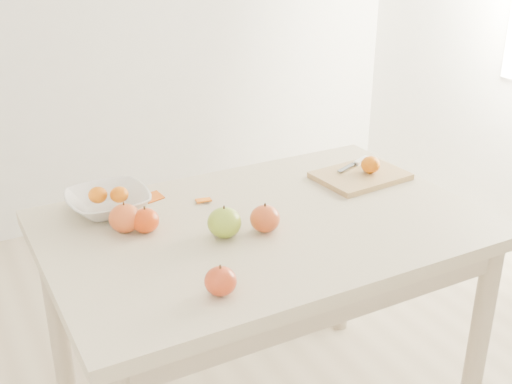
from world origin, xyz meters
name	(u,v)px	position (x,y,z in m)	size (l,w,h in m)	color
table	(264,252)	(0.00, 0.00, 0.65)	(1.20, 0.80, 0.75)	beige
cutting_board	(360,176)	(0.42, 0.13, 0.76)	(0.28, 0.20, 0.02)	tan
board_tangerine	(371,165)	(0.45, 0.12, 0.80)	(0.06, 0.06, 0.05)	#CD6107
fruit_bowl	(108,202)	(-0.36, 0.27, 0.78)	(0.23, 0.23, 0.06)	silver
bowl_tangerine_near	(98,195)	(-0.39, 0.28, 0.80)	(0.05, 0.05, 0.05)	#D16507
bowl_tangerine_far	(119,194)	(-0.33, 0.25, 0.80)	(0.05, 0.05, 0.05)	#D56407
orange_peel_a	(153,198)	(-0.22, 0.29, 0.75)	(0.06, 0.04, 0.00)	#C54F0D
orange_peel_b	(204,201)	(-0.10, 0.20, 0.75)	(0.04, 0.04, 0.00)	orange
paring_knife	(359,162)	(0.47, 0.20, 0.78)	(0.16, 0.08, 0.01)	white
apple_green	(224,223)	(-0.14, -0.03, 0.79)	(0.09, 0.09, 0.08)	olive
apple_red_e	(265,219)	(-0.03, -0.05, 0.79)	(0.08, 0.08, 0.07)	#9A200C
apple_red_b	(145,220)	(-0.31, 0.10, 0.78)	(0.07, 0.07, 0.07)	#A30D06
apple_red_c	(221,281)	(-0.26, -0.27, 0.78)	(0.07, 0.07, 0.07)	maroon
apple_red_a	(125,218)	(-0.36, 0.13, 0.79)	(0.09, 0.09, 0.08)	#A0251B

